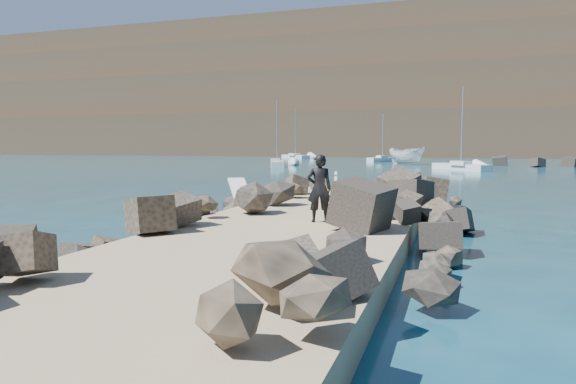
% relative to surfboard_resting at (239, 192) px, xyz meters
% --- Properties ---
extents(ground, '(800.00, 800.00, 0.00)m').
position_rel_surfboard_resting_xyz_m(ground, '(3.24, -3.29, -1.04)').
color(ground, '#0F384C').
rests_on(ground, ground).
extents(jetty, '(6.00, 26.00, 0.60)m').
position_rel_surfboard_resting_xyz_m(jetty, '(3.24, -5.29, -0.74)').
color(jetty, '#8C7759').
rests_on(jetty, ground).
extents(riprap_left, '(2.60, 22.00, 1.00)m').
position_rel_surfboard_resting_xyz_m(riprap_left, '(0.34, -4.79, -0.54)').
color(riprap_left, black).
rests_on(riprap_left, ground).
extents(riprap_right, '(2.60, 22.00, 1.00)m').
position_rel_surfboard_resting_xyz_m(riprap_right, '(6.14, -4.79, -0.54)').
color(riprap_right, black).
rests_on(riprap_right, ground).
extents(headland, '(360.00, 140.00, 32.00)m').
position_rel_surfboard_resting_xyz_m(headland, '(13.24, 156.71, 14.96)').
color(headland, '#2D4919').
rests_on(headland, ground).
extents(surfboard_resting, '(1.76, 2.44, 0.08)m').
position_rel_surfboard_resting_xyz_m(surfboard_resting, '(0.00, 0.00, 0.00)').
color(surfboard_resting, white).
rests_on(surfboard_resting, riprap_left).
extents(boat_imported, '(6.20, 5.56, 2.35)m').
position_rel_surfboard_resting_xyz_m(boat_imported, '(0.83, 54.24, 0.13)').
color(boat_imported, silver).
rests_on(boat_imported, ground).
extents(surfer_with_board, '(1.13, 2.24, 1.84)m').
position_rel_surfboard_resting_xyz_m(surfer_with_board, '(3.86, -3.25, 0.49)').
color(surfer_with_board, black).
rests_on(surfer_with_board, jetty).
extents(sailboat_c, '(6.09, 6.58, 8.85)m').
position_rel_surfboard_resting_xyz_m(sailboat_c, '(7.69, 40.22, -0.69)').
color(sailboat_c, silver).
rests_on(sailboat_c, ground).
extents(sailboat_b, '(4.23, 6.10, 7.60)m').
position_rel_surfboard_resting_xyz_m(sailboat_b, '(-3.78, 63.90, -0.69)').
color(sailboat_b, silver).
rests_on(sailboat_b, ground).
extents(sailboat_e, '(7.12, 6.95, 9.72)m').
position_rel_surfboard_resting_xyz_m(sailboat_e, '(-22.28, 77.36, -0.69)').
color(sailboat_e, silver).
rests_on(sailboat_e, ground).
extents(sailboat_a, '(3.78, 6.83, 8.16)m').
position_rel_surfboard_resting_xyz_m(sailboat_a, '(-13.65, 42.50, -0.69)').
color(sailboat_a, silver).
rests_on(sailboat_a, ground).
extents(headland_buildings, '(137.50, 30.50, 5.00)m').
position_rel_surfboard_resting_xyz_m(headland_buildings, '(20.06, 148.90, 32.93)').
color(headland_buildings, white).
rests_on(headland_buildings, headland).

